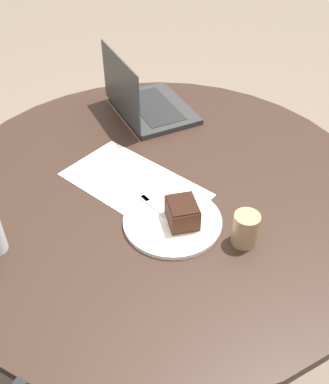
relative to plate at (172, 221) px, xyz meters
name	(u,v)px	position (x,y,z in m)	size (l,w,h in m)	color
ground_plane	(159,325)	(0.10, -0.13, -0.74)	(12.00, 12.00, 0.00)	#6B5B4C
dining_table	(158,214)	(0.10, -0.13, -0.13)	(1.28, 1.28, 0.73)	black
paper_document	(135,184)	(0.16, -0.10, 0.00)	(0.47, 0.35, 0.00)	white
plate	(172,221)	(0.00, 0.00, 0.00)	(0.26, 0.26, 0.01)	silver
cake_slice	(182,213)	(-0.03, 0.00, 0.04)	(0.11, 0.12, 0.06)	#472619
fork	(156,208)	(0.06, -0.02, 0.01)	(0.16, 0.10, 0.00)	silver
coffee_glass	(246,229)	(-0.19, -0.01, 0.04)	(0.07, 0.07, 0.09)	#997556
laptop	(146,103)	(0.29, -0.48, 0.03)	(0.39, 0.39, 0.23)	#2D2D2D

